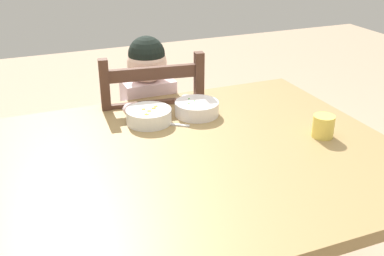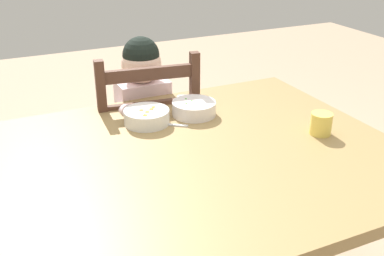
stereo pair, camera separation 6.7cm
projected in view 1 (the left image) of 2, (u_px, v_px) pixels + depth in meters
The scene contains 7 objects.
dining_table at pixel (200, 176), 1.56m from camera, with size 1.30×1.09×0.71m.
dining_chair at pixel (150, 147), 2.13m from camera, with size 0.47×0.47×0.92m.
child_figure at pixel (151, 111), 2.05m from camera, with size 0.32×0.31×0.95m.
bowl_of_peas at pixel (197, 108), 1.80m from camera, with size 0.17×0.17×0.06m.
bowl_of_carrots at pixel (149, 115), 1.73m from camera, with size 0.17×0.17×0.05m.
spoon at pixel (165, 123), 1.72m from camera, with size 0.12×0.10×0.01m.
drinking_cup at pixel (323, 126), 1.62m from camera, with size 0.08×0.08×0.08m, color #EED156.
Camera 1 is at (-0.53, -1.24, 1.42)m, focal length 43.81 mm.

